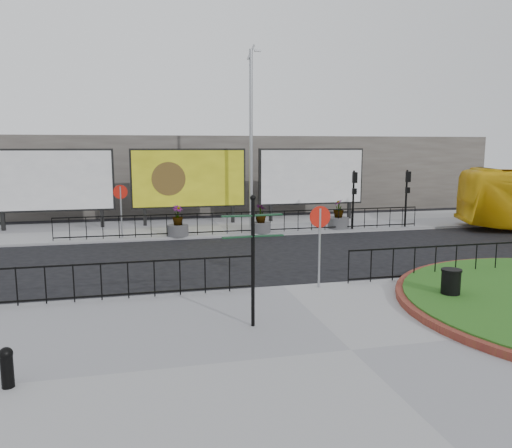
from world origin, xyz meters
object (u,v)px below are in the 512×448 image
object	(u,v)px
billboard_mid	(189,179)
planter_a	(178,226)
bollard	(7,366)
planter_c	(338,219)
planter_b	(261,223)
litter_bin	(451,285)
fingerpost_sign	(253,248)
lamp_post	(251,137)

from	to	relation	value
billboard_mid	planter_a	xyz separation A→B (m)	(-0.93, -3.57, -1.98)
billboard_mid	bollard	distance (m)	18.90
billboard_mid	bollard	world-z (taller)	billboard_mid
planter_a	planter_c	bearing A→B (deg)	2.26
billboard_mid	planter_b	world-z (taller)	billboard_mid
billboard_mid	planter_b	size ratio (longest dim) A/B	4.39
bollard	litter_bin	xyz separation A→B (m)	(10.58, 2.55, 0.05)
fingerpost_sign	planter_c	distance (m)	14.97
planter_b	lamp_post	bearing A→B (deg)	94.33
lamp_post	fingerpost_sign	size ratio (longest dim) A/B	2.96
litter_bin	planter_b	size ratio (longest dim) A/B	0.64
lamp_post	litter_bin	world-z (taller)	lamp_post
billboard_mid	litter_bin	world-z (taller)	billboard_mid
billboard_mid	lamp_post	bearing A→B (deg)	-33.25
lamp_post	planter_c	bearing A→B (deg)	-16.32
planter_c	bollard	bearing A→B (deg)	-129.93
bollard	billboard_mid	bearing A→B (deg)	74.33
fingerpost_sign	bollard	distance (m)	5.48
fingerpost_sign	bollard	size ratio (longest dim) A/B	4.21
planter_b	fingerpost_sign	bearing A→B (deg)	-104.76
billboard_mid	fingerpost_sign	world-z (taller)	billboard_mid
billboard_mid	bollard	bearing A→B (deg)	-105.67
billboard_mid	bollard	xyz separation A→B (m)	(-5.07, -18.08, -2.08)
billboard_mid	litter_bin	bearing A→B (deg)	-70.47
lamp_post	fingerpost_sign	distance (m)	14.77
billboard_mid	lamp_post	world-z (taller)	lamp_post
fingerpost_sign	planter_b	xyz separation A→B (m)	(3.30, 12.54, -1.38)
planter_b	planter_c	world-z (taller)	planter_c
fingerpost_sign	planter_c	bearing A→B (deg)	61.16
planter_a	fingerpost_sign	bearing A→B (deg)	-86.54
billboard_mid	lamp_post	size ratio (longest dim) A/B	0.67
litter_bin	planter_b	world-z (taller)	planter_b
planter_c	lamp_post	bearing A→B (deg)	163.68
fingerpost_sign	planter_a	world-z (taller)	fingerpost_sign
planter_b	planter_a	bearing A→B (deg)	180.00
litter_bin	planter_c	world-z (taller)	planter_c
fingerpost_sign	litter_bin	xyz separation A→B (m)	(5.69, 0.58, -1.42)
lamp_post	fingerpost_sign	world-z (taller)	lamp_post
fingerpost_sign	planter_c	world-z (taller)	fingerpost_sign
fingerpost_sign	planter_a	distance (m)	12.64
litter_bin	planter_a	bearing A→B (deg)	118.31
billboard_mid	litter_bin	distance (m)	16.60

